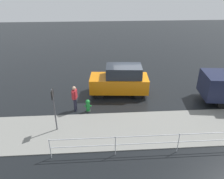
% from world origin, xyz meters
% --- Properties ---
extents(ground_plane, '(60.00, 60.00, 0.00)m').
position_xyz_m(ground_plane, '(0.00, 0.00, 0.00)').
color(ground_plane, black).
extents(kerb_strip, '(24.00, 3.20, 0.04)m').
position_xyz_m(kerb_strip, '(0.00, 4.20, 0.02)').
color(kerb_strip, slate).
rests_on(kerb_strip, ground).
extents(moving_hatchback, '(4.03, 2.01, 2.06)m').
position_xyz_m(moving_hatchback, '(0.86, 0.10, 1.03)').
color(moving_hatchback, orange).
rests_on(moving_hatchback, ground).
extents(fire_hydrant, '(0.42, 0.31, 0.80)m').
position_xyz_m(fire_hydrant, '(3.01, 2.26, 0.40)').
color(fire_hydrant, '#197A2D').
rests_on(fire_hydrant, ground).
extents(pedestrian, '(0.31, 0.56, 1.62)m').
position_xyz_m(pedestrian, '(3.77, 2.10, 0.96)').
color(pedestrian, '#B2262D').
rests_on(pedestrian, ground).
extents(metal_railing, '(11.45, 0.04, 1.05)m').
position_xyz_m(metal_railing, '(-1.17, 6.01, 0.74)').
color(metal_railing, '#B7BABF').
rests_on(metal_railing, ground).
extents(sign_post, '(0.07, 0.44, 2.40)m').
position_xyz_m(sign_post, '(4.60, 3.97, 1.58)').
color(sign_post, '#4C4C51').
rests_on(sign_post, ground).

